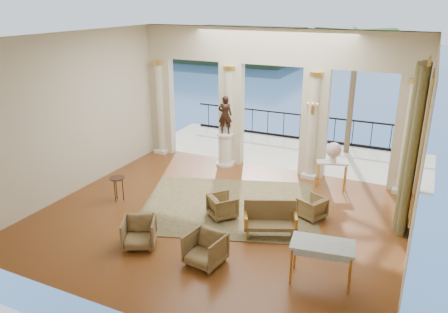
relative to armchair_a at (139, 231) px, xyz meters
The scene contains 23 objects.
floor 2.27m from the armchair_a, 62.81° to the left, with size 9.00×9.00×0.00m, color #452611.
room_walls 2.85m from the armchair_a, 40.60° to the left, with size 9.00×9.00×9.00m.
arcade 6.31m from the armchair_a, 80.01° to the left, with size 9.00×0.56×4.50m.
terrace 7.87m from the armchair_a, 82.51° to the left, with size 10.00×3.60×0.10m, color #B9B29B.
balustrade 9.45m from the armchair_a, 83.77° to the left, with size 9.00×0.06×1.03m.
palm_tree 9.84m from the armchair_a, 70.61° to the left, with size 2.00×2.00×4.50m.
headland 77.68m from the armchair_a, 111.92° to the left, with size 22.00×18.00×6.00m, color black.
sea 62.33m from the armchair_a, 89.05° to the left, with size 160.00×160.00×0.00m, color #2D4F86.
curtain 6.57m from the armchair_a, 33.37° to the left, with size 0.33×1.40×4.09m.
window_frame 6.74m from the armchair_a, 32.46° to the left, with size 0.04×1.60×3.40m, color gold.
wall_sconce 6.29m from the armchair_a, 66.22° to the left, with size 0.30×0.11×0.33m.
rug 2.91m from the armchair_a, 69.37° to the left, with size 4.65×3.62×0.02m, color #32381D.
armchair_a is the anchor object (origin of this frame).
armchair_b 1.68m from the armchair_a, ahead, with size 0.74×0.69×0.76m, color #40361C.
armchair_c 4.38m from the armchair_a, 43.42° to the left, with size 0.60×0.57×0.62m, color #40361C.
armchair_d 2.35m from the armchair_a, 61.97° to the left, with size 0.65×0.61×0.67m, color #40361C.
settee 3.06m from the armchair_a, 35.53° to the left, with size 1.34×0.98×0.82m.
game_table 4.07m from the armchair_a, ahead, with size 1.31×0.84×0.84m.
pedestal 5.52m from the armchair_a, 94.62° to the left, with size 0.61×0.61×1.11m.
statue 5.68m from the armchair_a, 94.62° to the left, with size 0.46×0.30×1.26m, color black.
console_table 6.00m from the armchair_a, 57.41° to the left, with size 0.96×0.61×0.85m.
urn 6.04m from the armchair_a, 57.41° to the left, with size 0.44×0.44×0.58m.
side_table 2.61m from the armchair_a, 138.63° to the left, with size 0.42×0.42×0.68m.
Camera 1 is at (4.42, -9.01, 5.31)m, focal length 35.00 mm.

